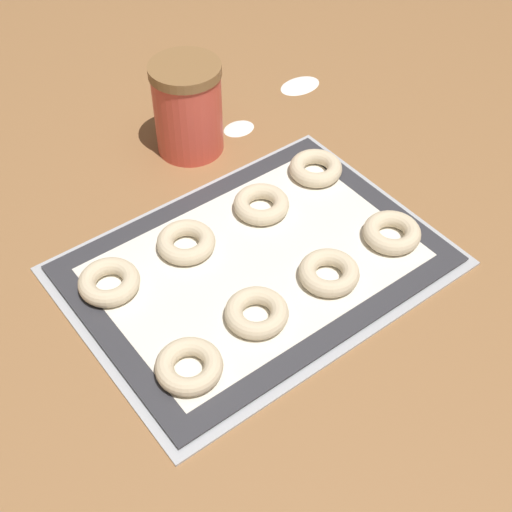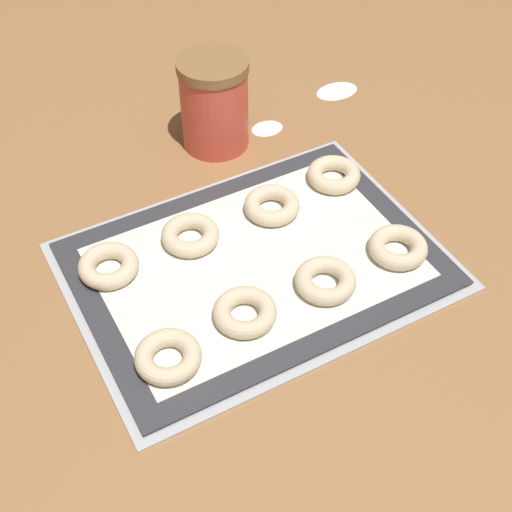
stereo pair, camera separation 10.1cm
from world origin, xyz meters
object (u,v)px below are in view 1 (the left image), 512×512
bagel_back_far_left (109,282)px  bagel_front_far_right (392,233)px  bagel_front_far_left (189,366)px  bagel_front_mid_left (257,313)px  baking_tray (256,265)px  bagel_back_mid_right (261,204)px  bagel_back_far_right (316,168)px  bagel_back_mid_left (186,242)px  bagel_front_mid_right (329,273)px  flour_canister (188,108)px

bagel_back_far_left → bagel_front_far_right: bearing=-23.7°
bagel_front_far_left → bagel_front_mid_left: (0.11, 0.02, 0.00)m
baking_tray → bagel_back_mid_right: 0.11m
bagel_back_far_left → bagel_back_far_right: bearing=2.2°
bagel_back_far_left → bagel_back_mid_left: 0.12m
bagel_back_mid_right → baking_tray: bearing=-131.5°
bagel_front_mid_left → bagel_front_mid_right: size_ratio=1.00×
bagel_front_far_left → bagel_back_mid_left: bearing=57.6°
bagel_front_far_right → bagel_back_far_left: bearing=156.3°
bagel_front_far_left → bagel_back_mid_left: size_ratio=1.00×
bagel_front_mid_right → flour_canister: size_ratio=0.54×
bagel_front_mid_left → bagel_front_mid_right: bearing=-1.9°
bagel_back_mid_left → bagel_back_mid_right: bearing=-0.5°
baking_tray → flour_canister: bearing=74.4°
bagel_back_far_left → flour_canister: (0.26, 0.20, 0.05)m
bagel_front_mid_right → bagel_back_far_left: bearing=146.0°
bagel_front_mid_right → bagel_front_far_right: (0.12, 0.00, 0.00)m
bagel_front_mid_left → flour_canister: bearing=69.0°
bagel_front_far_right → bagel_back_far_right: same height
bagel_back_far_right → baking_tray: bearing=-153.5°
bagel_front_far_left → bagel_back_far_right: (0.36, 0.19, 0.00)m
bagel_front_mid_left → baking_tray: bearing=53.1°
bagel_front_far_right → bagel_back_mid_right: 0.19m
bagel_front_far_left → bagel_back_mid_right: 0.30m
bagel_front_mid_right → bagel_front_far_right: bearing=1.8°
baking_tray → bagel_front_far_right: (0.18, -0.08, 0.02)m
flour_canister → bagel_front_far_right: bearing=-74.3°
bagel_back_mid_left → bagel_back_mid_right: 0.13m
bagel_back_far_left → flour_canister: 0.34m
bagel_back_mid_right → bagel_front_far_left: bearing=-144.3°
flour_canister → bagel_front_mid_right: bearing=-93.1°
bagel_front_mid_right → bagel_back_far_left: same height
bagel_back_mid_left → bagel_front_far_right: bearing=-33.5°
bagel_front_mid_right → bagel_back_mid_left: (-0.12, 0.17, 0.00)m
bagel_back_far_right → bagel_front_far_left: bearing=-152.3°
bagel_front_mid_right → bagel_back_mid_right: bearing=86.1°
bagel_back_mid_right → bagel_back_far_right: bearing=7.2°
baking_tray → bagel_front_far_left: (-0.17, -0.10, 0.02)m
bagel_front_mid_right → baking_tray: bearing=125.1°
bagel_front_far_left → bagel_back_far_left: same height
bagel_back_far_right → flour_canister: size_ratio=0.54×
bagel_back_mid_left → flour_canister: 0.25m
bagel_back_far_left → bagel_back_far_right: (0.37, 0.01, 0.00)m
bagel_back_far_left → bagel_back_mid_right: 0.26m
baking_tray → bagel_front_mid_left: 0.10m
bagel_front_far_right → bagel_back_far_left: size_ratio=1.00×
baking_tray → bagel_front_mid_right: bearing=-54.9°
flour_canister → bagel_front_mid_left: bearing=-111.0°
bagel_front_mid_left → bagel_back_mid_left: bearing=90.6°
bagel_back_far_right → bagel_back_far_left: bearing=-177.8°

